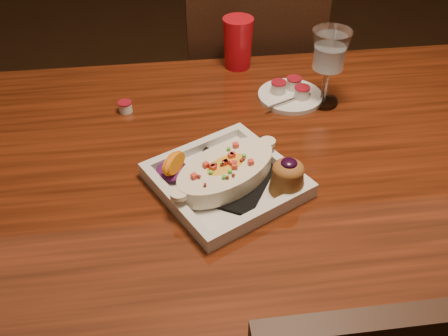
{
  "coord_description": "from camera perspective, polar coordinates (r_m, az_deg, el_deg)",
  "views": [
    {
      "loc": [
        -0.27,
        -0.8,
        1.4
      ],
      "look_at": [
        -0.17,
        -0.05,
        0.77
      ],
      "focal_mm": 40.0,
      "sensor_mm": 36.0,
      "label": 1
    }
  ],
  "objects": [
    {
      "name": "red_tumbler",
      "position": [
        1.34,
        1.59,
        14.08
      ],
      "size": [
        0.08,
        0.08,
        0.13
      ],
      "primitive_type": "cone",
      "color": "red",
      "rests_on": "table"
    },
    {
      "name": "chair_far",
      "position": [
        1.7,
        2.72,
        8.11
      ],
      "size": [
        0.42,
        0.42,
        0.93
      ],
      "rotation": [
        0.0,
        0.0,
        3.14
      ],
      "color": "black",
      "rests_on": "floor"
    },
    {
      "name": "goblet",
      "position": [
        1.18,
        11.95,
        12.58
      ],
      "size": [
        0.09,
        0.09,
        0.18
      ],
      "color": "silver",
      "rests_on": "table"
    },
    {
      "name": "saucer",
      "position": [
        1.24,
        7.58,
        8.39
      ],
      "size": [
        0.16,
        0.16,
        0.11
      ],
      "color": "silver",
      "rests_on": "table"
    },
    {
      "name": "creamer_loose",
      "position": [
        1.2,
        -11.22,
        6.89
      ],
      "size": [
        0.03,
        0.03,
        0.03
      ],
      "color": "silver",
      "rests_on": "table"
    },
    {
      "name": "plate",
      "position": [
        0.95,
        0.86,
        -0.83
      ],
      "size": [
        0.34,
        0.34,
        0.08
      ],
      "rotation": [
        0.0,
        0.0,
        0.48
      ],
      "color": "silver",
      "rests_on": "table"
    },
    {
      "name": "table",
      "position": [
        1.12,
        8.26,
        -2.38
      ],
      "size": [
        1.5,
        0.9,
        0.75
      ],
      "color": "maroon",
      "rests_on": "floor"
    }
  ]
}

